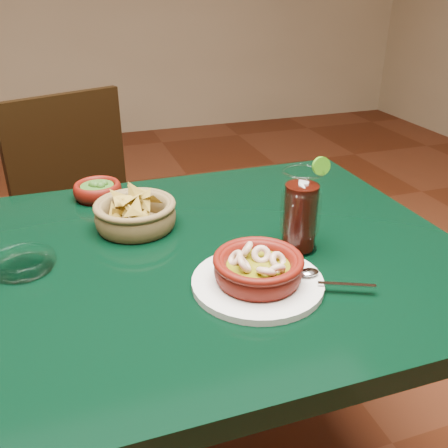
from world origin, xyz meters
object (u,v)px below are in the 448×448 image
object	(u,v)px
dining_chair	(92,226)
cola_drink	(301,211)
chip_basket	(135,214)
shrimp_plate	(258,271)
dining_table	(153,303)

from	to	relation	value
dining_chair	cola_drink	xyz separation A→B (m)	(0.35, -0.75, 0.33)
chip_basket	shrimp_plate	bearing A→B (deg)	-60.99
dining_table	shrimp_plate	xyz separation A→B (m)	(0.16, -0.15, 0.13)
dining_chair	cola_drink	size ratio (longest dim) A/B	4.96
shrimp_plate	dining_table	bearing A→B (deg)	136.84
dining_chair	chip_basket	distance (m)	0.64
dining_table	chip_basket	size ratio (longest dim) A/B	5.96
dining_chair	chip_basket	size ratio (longest dim) A/B	4.47
shrimp_plate	cola_drink	world-z (taller)	cola_drink
dining_chair	cola_drink	bearing A→B (deg)	-65.22
dining_chair	chip_basket	world-z (taller)	dining_chair
dining_chair	dining_table	bearing A→B (deg)	-84.56
dining_chair	shrimp_plate	bearing A→B (deg)	-75.22
dining_table	cola_drink	xyz separation A→B (m)	(0.28, -0.05, 0.18)
dining_table	chip_basket	xyz separation A→B (m)	(-0.00, 0.14, 0.13)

